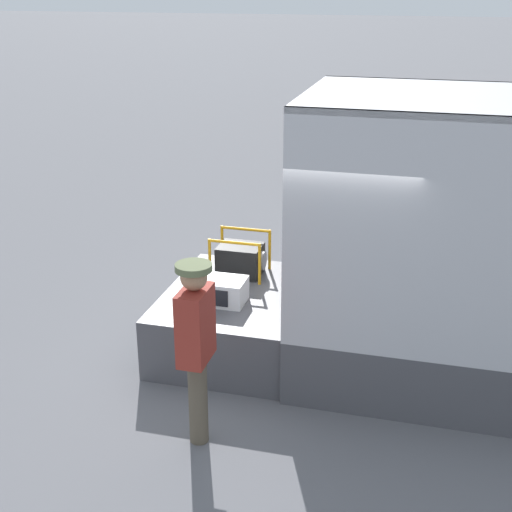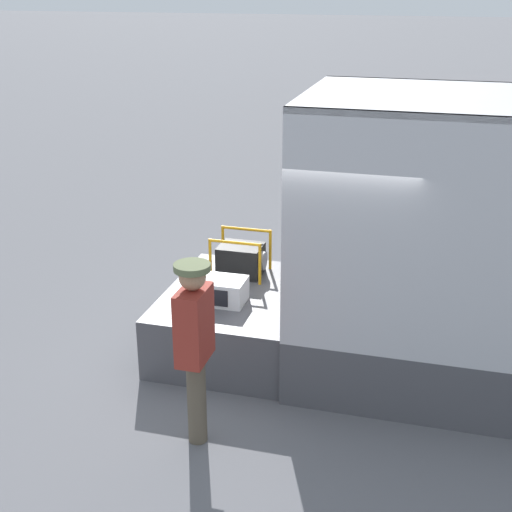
{
  "view_description": "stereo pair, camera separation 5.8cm",
  "coord_description": "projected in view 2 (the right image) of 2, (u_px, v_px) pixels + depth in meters",
  "views": [
    {
      "loc": [
        1.39,
        -7.24,
        4.12
      ],
      "look_at": [
        -0.49,
        -0.2,
        1.26
      ],
      "focal_mm": 50.0,
      "sensor_mm": 36.0,
      "label": 1
    },
    {
      "loc": [
        1.44,
        -7.23,
        4.12
      ],
      "look_at": [
        -0.49,
        -0.2,
        1.26
      ],
      "focal_mm": 50.0,
      "sensor_mm": 36.0,
      "label": 2
    }
  ],
  "objects": [
    {
      "name": "tailgate_deck",
      "position": [
        236.0,
        319.0,
        8.41
      ],
      "size": [
        1.59,
        2.09,
        0.71
      ],
      "primitive_type": "cube",
      "color": "#4C4C51",
      "rests_on": "ground"
    },
    {
      "name": "portable_generator",
      "position": [
        243.0,
        259.0,
        8.7
      ],
      "size": [
        0.65,
        0.53,
        0.52
      ],
      "color": "black",
      "rests_on": "tailgate_deck"
    },
    {
      "name": "worker_person",
      "position": [
        194.0,
        335.0,
        6.39
      ],
      "size": [
        0.33,
        0.44,
        1.81
      ],
      "color": "brown",
      "rests_on": "ground"
    },
    {
      "name": "ground_plane",
      "position": [
        301.0,
        354.0,
        8.35
      ],
      "size": [
        160.0,
        160.0,
        0.0
      ],
      "primitive_type": "plane",
      "color": "slate"
    },
    {
      "name": "microwave",
      "position": [
        224.0,
        291.0,
        7.96
      ],
      "size": [
        0.48,
        0.4,
        0.28
      ],
      "color": "white",
      "rests_on": "tailgate_deck"
    }
  ]
}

